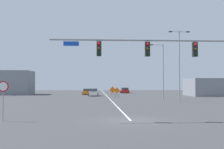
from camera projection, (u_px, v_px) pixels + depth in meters
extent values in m
plane|color=#444447|center=(131.00, 121.00, 20.58)|extent=(170.35, 170.35, 0.00)
cube|color=white|center=(105.00, 94.00, 67.79)|extent=(0.16, 94.64, 0.01)
cylinder|color=gray|center=(147.00, 40.00, 20.82)|extent=(13.99, 0.14, 0.14)
cube|color=black|center=(195.00, 49.00, 21.02)|extent=(0.34, 0.32, 1.05)
sphere|color=red|center=(196.00, 44.00, 20.86)|extent=(0.22, 0.22, 0.22)
sphere|color=#3C3106|center=(196.00, 49.00, 20.85)|extent=(0.22, 0.22, 0.22)
sphere|color=black|center=(196.00, 54.00, 20.84)|extent=(0.22, 0.22, 0.22)
cube|color=black|center=(147.00, 49.00, 20.80)|extent=(0.34, 0.32, 1.05)
sphere|color=red|center=(148.00, 44.00, 20.64)|extent=(0.22, 0.22, 0.22)
sphere|color=#3C3106|center=(148.00, 49.00, 20.63)|extent=(0.22, 0.22, 0.22)
sphere|color=black|center=(148.00, 54.00, 20.62)|extent=(0.22, 0.22, 0.22)
cube|color=black|center=(99.00, 49.00, 20.58)|extent=(0.34, 0.32, 1.05)
sphere|color=red|center=(99.00, 44.00, 20.42)|extent=(0.22, 0.22, 0.22)
sphere|color=#3C3106|center=(99.00, 49.00, 20.41)|extent=(0.22, 0.22, 0.22)
sphere|color=black|center=(99.00, 53.00, 20.40)|extent=(0.22, 0.22, 0.22)
cube|color=#1447B7|center=(71.00, 44.00, 20.47)|extent=(1.10, 0.03, 0.32)
cylinder|color=gray|center=(3.00, 107.00, 20.35)|extent=(0.07, 0.07, 2.08)
cylinder|color=#B20F14|center=(3.00, 86.00, 20.39)|extent=(0.76, 0.03, 0.76)
cylinder|color=white|center=(3.00, 86.00, 20.37)|extent=(0.61, 0.01, 0.61)
cylinder|color=gray|center=(163.00, 72.00, 46.58)|extent=(0.16, 0.16, 9.02)
cylinder|color=gray|center=(157.00, 45.00, 46.64)|extent=(1.88, 0.08, 0.08)
cube|color=#262628|center=(152.00, 45.00, 46.59)|extent=(0.44, 0.24, 0.14)
cylinder|color=gray|center=(179.00, 66.00, 39.71)|extent=(0.16, 0.16, 9.93)
cylinder|color=gray|center=(175.00, 32.00, 39.81)|extent=(1.23, 0.08, 0.08)
cube|color=#262628|center=(170.00, 32.00, 39.77)|extent=(0.44, 0.24, 0.14)
cylinder|color=gray|center=(184.00, 32.00, 39.89)|extent=(1.23, 0.08, 0.08)
cube|color=#262628|center=(188.00, 32.00, 39.93)|extent=(0.44, 0.24, 0.14)
cube|color=orange|center=(113.00, 90.00, 58.39)|extent=(1.38, 0.27, 1.39)
cylinder|color=black|center=(111.00, 95.00, 58.30)|extent=(0.05, 0.05, 0.58)
cylinder|color=black|center=(114.00, 95.00, 58.42)|extent=(0.05, 0.05, 0.58)
cube|color=orange|center=(117.00, 91.00, 51.77)|extent=(1.13, 0.21, 1.14)
cylinder|color=black|center=(116.00, 96.00, 51.77)|extent=(0.05, 0.05, 0.73)
cylinder|color=black|center=(118.00, 96.00, 51.72)|extent=(0.05, 0.05, 0.73)
cube|color=red|center=(125.00, 91.00, 76.44)|extent=(2.00, 4.26, 0.72)
cube|color=#333D47|center=(125.00, 89.00, 76.25)|extent=(1.78, 2.47, 0.56)
cylinder|color=black|center=(127.00, 92.00, 77.99)|extent=(0.23, 0.64, 0.64)
cylinder|color=black|center=(120.00, 92.00, 77.83)|extent=(0.23, 0.64, 0.64)
cylinder|color=black|center=(129.00, 92.00, 75.03)|extent=(0.23, 0.64, 0.64)
cylinder|color=black|center=(122.00, 92.00, 74.88)|extent=(0.23, 0.64, 0.64)
cube|color=white|center=(94.00, 93.00, 59.51)|extent=(1.82, 4.42, 0.75)
cube|color=#333D47|center=(94.00, 90.00, 59.75)|extent=(1.58, 2.01, 0.62)
cylinder|color=black|center=(89.00, 95.00, 57.95)|extent=(0.24, 0.65, 0.64)
cylinder|color=black|center=(98.00, 95.00, 58.01)|extent=(0.24, 0.65, 0.64)
cylinder|color=black|center=(90.00, 94.00, 61.01)|extent=(0.24, 0.65, 0.64)
cylinder|color=black|center=(98.00, 94.00, 61.07)|extent=(0.24, 0.65, 0.64)
cube|color=orange|center=(87.00, 92.00, 66.36)|extent=(1.99, 4.24, 0.65)
cube|color=#333D47|center=(87.00, 90.00, 66.58)|extent=(1.73, 2.20, 0.56)
cylinder|color=black|center=(83.00, 93.00, 64.87)|extent=(0.24, 0.65, 0.64)
cylinder|color=black|center=(91.00, 93.00, 64.91)|extent=(0.24, 0.65, 0.64)
cylinder|color=black|center=(84.00, 93.00, 67.79)|extent=(0.24, 0.65, 0.64)
cylinder|color=black|center=(91.00, 93.00, 67.84)|extent=(0.24, 0.65, 0.64)
cube|color=gray|center=(209.00, 87.00, 59.98)|extent=(8.52, 8.05, 3.63)
cube|color=gray|center=(16.00, 83.00, 66.70)|extent=(7.24, 8.18, 5.48)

